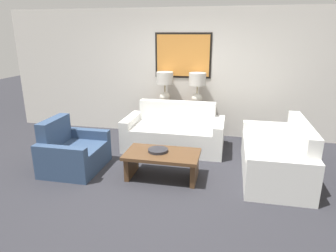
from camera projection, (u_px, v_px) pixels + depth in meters
The scene contains 10 objects.
ground_plane at pixel (156, 182), 4.51m from camera, with size 20.00×20.00×0.00m, color #28282D.
back_wall at pixel (183, 73), 6.37m from camera, with size 7.87×0.12×2.65m.
console_table at pixel (180, 120), 6.40m from camera, with size 1.21×0.39×0.72m.
table_lamp_left at pixel (165, 83), 6.23m from camera, with size 0.35×0.35×0.66m.
table_lamp_right at pixel (197, 84), 6.10m from camera, with size 0.35×0.35×0.66m.
couch_by_back_wall at pixel (174, 134), 5.76m from camera, with size 1.87×0.92×0.86m.
couch_by_side at pixel (277, 157), 4.68m from camera, with size 0.92×1.87×0.86m.
coffee_table at pixel (162, 160), 4.56m from camera, with size 1.12×0.64×0.41m.
decorative_bowl at pixel (158, 150), 4.57m from camera, with size 0.31×0.31×0.04m.
armchair_near_back_wall at pixel (72, 153), 4.89m from camera, with size 0.84×1.00×0.84m.
Camera 1 is at (1.02, -3.93, 2.15)m, focal length 32.00 mm.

